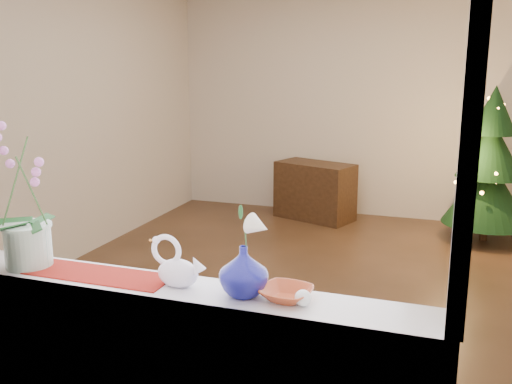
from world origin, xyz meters
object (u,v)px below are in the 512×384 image
swan (178,262)px  paperweight (303,298)px  orchid_pot (24,196)px  side_table (315,191)px  xmas_tree (490,165)px  amber_dish (286,294)px  blue_vase (244,267)px

swan → paperweight: swan is taller
orchid_pot → side_table: bearing=86.9°
orchid_pot → xmas_tree: size_ratio=0.40×
orchid_pot → amber_dish: orchid_pot is taller
blue_vase → paperweight: 0.26m
orchid_pot → blue_vase: size_ratio=2.78×
orchid_pot → xmas_tree: (2.11, 4.22, -0.44)m
paperweight → amber_dish: bearing=154.4°
orchid_pot → side_table: orchid_pot is taller
paperweight → xmas_tree: bearing=78.6°
swan → paperweight: (0.52, -0.02, -0.07)m
paperweight → blue_vase: bearing=174.6°
amber_dish → side_table: size_ratio=0.19×
paperweight → side_table: (-1.01, 4.51, -0.62)m
blue_vase → side_table: bearing=99.7°
swan → xmas_tree: size_ratio=0.15×
swan → side_table: 4.56m
orchid_pot → swan: bearing=0.6°
blue_vase → amber_dish: 0.19m
swan → blue_vase: size_ratio=1.03×
amber_dish → xmas_tree: xmas_tree is taller
orchid_pot → blue_vase: orchid_pot is taller
blue_vase → paperweight: (0.24, -0.02, -0.08)m
paperweight → orchid_pot: bearing=179.2°
swan → blue_vase: (0.28, -0.00, 0.01)m
swan → xmas_tree: bearing=53.7°
orchid_pot → blue_vase: bearing=0.3°
paperweight → amber_dish: paperweight is taller
amber_dish → xmas_tree: size_ratio=0.10×
paperweight → side_table: size_ratio=0.07×
blue_vase → side_table: 4.60m
blue_vase → amber_dish: blue_vase is taller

